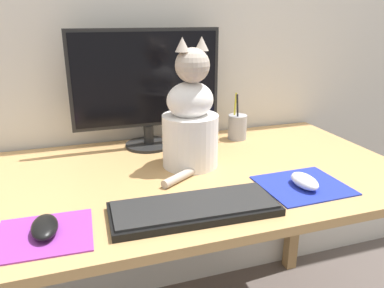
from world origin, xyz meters
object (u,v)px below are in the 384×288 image
object	(u,v)px
cat	(191,121)
pen_cup	(237,127)
keyboard	(194,208)
computer_mouse_right	(305,181)
monitor	(147,85)
computer_mouse_left	(45,227)

from	to	relation	value
cat	pen_cup	xyz separation A→B (m)	(0.26, 0.20, -0.10)
keyboard	computer_mouse_right	world-z (taller)	computer_mouse_right
monitor	keyboard	size ratio (longest dim) A/B	1.27
cat	pen_cup	size ratio (longest dim) A/B	2.23
computer_mouse_left	cat	bearing A→B (deg)	33.39
computer_mouse_right	computer_mouse_left	bearing A→B (deg)	-178.14
computer_mouse_right	cat	size ratio (longest dim) A/B	0.26
monitor	pen_cup	xyz separation A→B (m)	(0.34, -0.02, -0.18)
cat	pen_cup	bearing A→B (deg)	24.39
keyboard	pen_cup	world-z (taller)	pen_cup
computer_mouse_right	monitor	bearing A→B (deg)	124.51
monitor	cat	bearing A→B (deg)	-68.95
computer_mouse_right	pen_cup	bearing A→B (deg)	88.75
cat	monitor	bearing A→B (deg)	97.27
computer_mouse_left	keyboard	bearing A→B (deg)	-1.80
keyboard	monitor	bearing A→B (deg)	91.97
monitor	keyboard	world-z (taller)	monitor
computer_mouse_right	cat	distance (m)	0.38
computer_mouse_right	cat	xyz separation A→B (m)	(-0.25, 0.26, 0.13)
computer_mouse_right	keyboard	bearing A→B (deg)	-174.41
monitor	pen_cup	bearing A→B (deg)	-3.82
computer_mouse_left	pen_cup	bearing A→B (deg)	35.26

